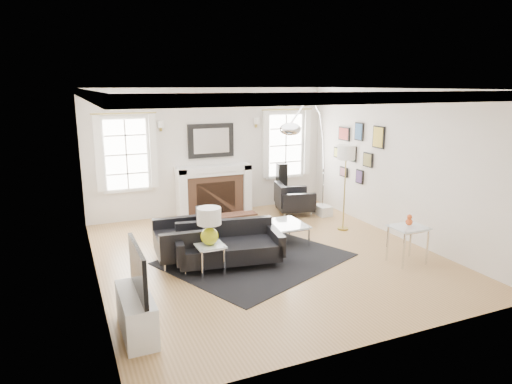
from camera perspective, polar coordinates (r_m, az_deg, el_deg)
name	(u,v)px	position (r m, az deg, el deg)	size (l,w,h in m)	color
floor	(266,255)	(7.94, 1.25, -7.88)	(6.00, 6.00, 0.00)	olive
back_wall	(211,152)	(10.31, -5.68, 5.06)	(5.50, 0.04, 2.80)	silver
front_wall	(383,226)	(5.06, 15.62, -4.10)	(5.50, 0.04, 2.80)	silver
left_wall	(91,190)	(6.90, -19.96, 0.19)	(0.04, 6.00, 2.80)	silver
right_wall	(399,164)	(9.03, 17.41, 3.33)	(0.04, 6.00, 2.80)	silver
ceiling	(267,89)	(7.40, 1.36, 12.77)	(5.50, 6.00, 0.02)	white
crown_molding	(267,93)	(7.40, 1.35, 12.30)	(5.50, 6.00, 0.12)	white
fireplace	(214,191)	(10.27, -5.22, 0.17)	(1.70, 0.69, 1.11)	white
mantel_mirror	(211,141)	(10.24, -5.64, 6.41)	(1.05, 0.07, 0.75)	black
window_left	(126,154)	(9.86, -15.92, 4.57)	(1.24, 0.15, 1.62)	white
window_right	(285,145)	(10.95, 3.70, 5.89)	(1.24, 0.15, 1.62)	white
gallery_wall	(357,149)	(9.99, 12.50, 5.32)	(0.04, 1.73, 1.29)	black
tv_unit	(136,308)	(5.67, -14.71, -13.79)	(0.35, 1.00, 1.09)	white
area_rug	(256,259)	(7.76, -0.05, -8.36)	(2.75, 2.29, 0.01)	black
sofa	(228,246)	(7.48, -3.57, -6.77)	(1.81, 1.04, 0.56)	black
armchair_left	(187,239)	(7.66, -8.65, -5.85)	(0.97, 1.06, 0.67)	black
armchair_right	(292,200)	(10.32, 4.55, -1.01)	(0.95, 1.01, 0.58)	black
coffee_table	(281,225)	(8.43, 3.17, -4.18)	(0.84, 0.84, 0.37)	silver
side_table_left	(210,251)	(7.11, -5.78, -7.33)	(0.43, 0.43, 0.47)	silver
nesting_table	(408,234)	(7.86, 18.49, -4.97)	(0.56, 0.47, 0.62)	silver
gourd_lamp	(209,224)	(6.97, -5.87, -3.95)	(0.37, 0.37, 0.59)	#C3CC19
orange_vase	(409,221)	(7.79, 18.61, -3.41)	(0.11, 0.11, 0.18)	#CC4A1A
arc_floor_lamp	(309,158)	(9.14, 6.62, 4.19)	(1.87, 1.74, 2.65)	white
stick_floor_lamp	(346,157)	(9.11, 11.20, 4.35)	(0.35, 0.35, 1.72)	#A28C38
speaker_tower	(282,186)	(10.75, 3.22, 0.75)	(0.21, 0.21, 1.07)	black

